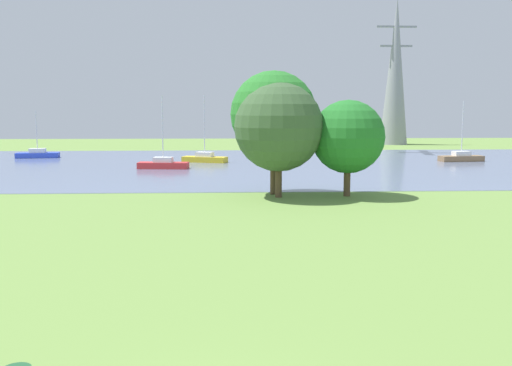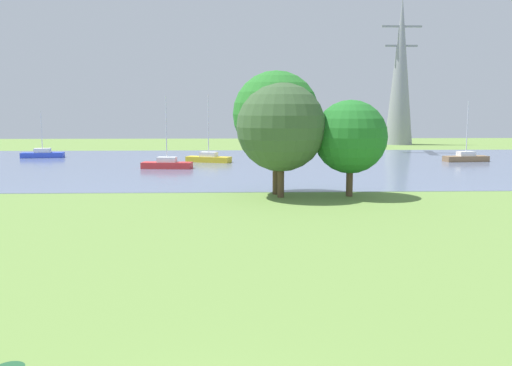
{
  "view_description": "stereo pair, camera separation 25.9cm",
  "coord_description": "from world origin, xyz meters",
  "px_view_note": "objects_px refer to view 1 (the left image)",
  "views": [
    {
      "loc": [
        0.51,
        -8.74,
        5.72
      ],
      "look_at": [
        1.62,
        14.72,
        2.65
      ],
      "focal_mm": 39.97,
      "sensor_mm": 36.0,
      "label": 1
    },
    {
      "loc": [
        0.77,
        -8.75,
        5.72
      ],
      "look_at": [
        1.62,
        14.72,
        2.65
      ],
      "focal_mm": 39.97,
      "sensor_mm": 36.0,
      "label": 2
    }
  ],
  "objects_px": {
    "sailboat_brown": "(461,157)",
    "sailboat_red": "(163,164)",
    "sailboat_blue": "(38,154)",
    "sailboat_yellow": "(205,158)",
    "tree_west_near": "(348,137)",
    "tree_west_far": "(274,114)",
    "tree_east_far": "(279,127)",
    "electricity_pylon": "(395,71)"
  },
  "relations": [
    {
      "from": "tree_east_far",
      "to": "sailboat_yellow",
      "type": "bearing_deg",
      "value": 103.32
    },
    {
      "from": "sailboat_blue",
      "to": "tree_west_far",
      "type": "relative_size",
      "value": 0.66
    },
    {
      "from": "sailboat_red",
      "to": "sailboat_brown",
      "type": "bearing_deg",
      "value": 10.99
    },
    {
      "from": "sailboat_blue",
      "to": "tree_west_near",
      "type": "relative_size",
      "value": 0.87
    },
    {
      "from": "tree_west_far",
      "to": "sailboat_yellow",
      "type": "bearing_deg",
      "value": 103.54
    },
    {
      "from": "tree_east_far",
      "to": "electricity_pylon",
      "type": "bearing_deg",
      "value": 66.87
    },
    {
      "from": "sailboat_brown",
      "to": "tree_west_far",
      "type": "height_order",
      "value": "tree_west_far"
    },
    {
      "from": "sailboat_red",
      "to": "tree_east_far",
      "type": "xyz_separation_m",
      "value": [
        9.54,
        -18.29,
        4.1
      ]
    },
    {
      "from": "tree_west_far",
      "to": "tree_west_near",
      "type": "bearing_deg",
      "value": -12.46
    },
    {
      "from": "tree_west_far",
      "to": "sailboat_red",
      "type": "bearing_deg",
      "value": 118.81
    },
    {
      "from": "sailboat_blue",
      "to": "sailboat_red",
      "type": "xyz_separation_m",
      "value": [
        16.1,
        -12.85,
        0.02
      ]
    },
    {
      "from": "tree_west_far",
      "to": "tree_east_far",
      "type": "relative_size",
      "value": 1.11
    },
    {
      "from": "sailboat_red",
      "to": "tree_west_far",
      "type": "height_order",
      "value": "tree_west_far"
    },
    {
      "from": "sailboat_yellow",
      "to": "sailboat_blue",
      "type": "xyz_separation_m",
      "value": [
        -19.81,
        6.51,
        -0.02
      ]
    },
    {
      "from": "electricity_pylon",
      "to": "sailboat_blue",
      "type": "bearing_deg",
      "value": -154.18
    },
    {
      "from": "sailboat_red",
      "to": "tree_west_near",
      "type": "distance_m",
      "value": 23.12
    },
    {
      "from": "sailboat_yellow",
      "to": "tree_east_far",
      "type": "relative_size",
      "value": 0.97
    },
    {
      "from": "electricity_pylon",
      "to": "sailboat_red",
      "type": "bearing_deg",
      "value": -132.03
    },
    {
      "from": "sailboat_yellow",
      "to": "tree_west_far",
      "type": "height_order",
      "value": "tree_west_far"
    },
    {
      "from": "tree_west_near",
      "to": "sailboat_blue",
      "type": "bearing_deg",
      "value": 134.4
    },
    {
      "from": "sailboat_brown",
      "to": "tree_west_far",
      "type": "distance_m",
      "value": 32.55
    },
    {
      "from": "sailboat_yellow",
      "to": "tree_west_near",
      "type": "bearing_deg",
      "value": -66.89
    },
    {
      "from": "sailboat_yellow",
      "to": "sailboat_brown",
      "type": "distance_m",
      "value": 28.02
    },
    {
      "from": "sailboat_brown",
      "to": "tree_west_far",
      "type": "xyz_separation_m",
      "value": [
        -22.41,
        -23.1,
        4.89
      ]
    },
    {
      "from": "sailboat_brown",
      "to": "tree_east_far",
      "type": "distance_m",
      "value": 33.27
    },
    {
      "from": "tree_east_far",
      "to": "sailboat_red",
      "type": "bearing_deg",
      "value": 117.55
    },
    {
      "from": "tree_east_far",
      "to": "tree_west_near",
      "type": "height_order",
      "value": "tree_east_far"
    },
    {
      "from": "sailboat_brown",
      "to": "sailboat_yellow",
      "type": "bearing_deg",
      "value": 179.64
    },
    {
      "from": "tree_west_near",
      "to": "sailboat_brown",
      "type": "bearing_deg",
      "value": 53.87
    },
    {
      "from": "sailboat_yellow",
      "to": "tree_east_far",
      "type": "distance_m",
      "value": 25.64
    },
    {
      "from": "sailboat_blue",
      "to": "electricity_pylon",
      "type": "height_order",
      "value": "electricity_pylon"
    },
    {
      "from": "sailboat_brown",
      "to": "sailboat_red",
      "type": "bearing_deg",
      "value": -169.01
    },
    {
      "from": "sailboat_brown",
      "to": "sailboat_red",
      "type": "relative_size",
      "value": 0.94
    },
    {
      "from": "sailboat_yellow",
      "to": "tree_west_far",
      "type": "distance_m",
      "value": 24.43
    },
    {
      "from": "electricity_pylon",
      "to": "tree_west_far",
      "type": "bearing_deg",
      "value": -113.85
    },
    {
      "from": "sailboat_yellow",
      "to": "tree_west_far",
      "type": "bearing_deg",
      "value": -76.46
    },
    {
      "from": "sailboat_blue",
      "to": "sailboat_red",
      "type": "relative_size",
      "value": 0.78
    },
    {
      "from": "tree_west_far",
      "to": "electricity_pylon",
      "type": "relative_size",
      "value": 0.35
    },
    {
      "from": "sailboat_blue",
      "to": "sailboat_brown",
      "type": "distance_m",
      "value": 48.29
    },
    {
      "from": "tree_west_far",
      "to": "electricity_pylon",
      "type": "distance_m",
      "value": 58.88
    },
    {
      "from": "sailboat_brown",
      "to": "tree_west_near",
      "type": "distance_m",
      "value": 30.1
    },
    {
      "from": "sailboat_brown",
      "to": "sailboat_blue",
      "type": "bearing_deg",
      "value": 172.04
    }
  ]
}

